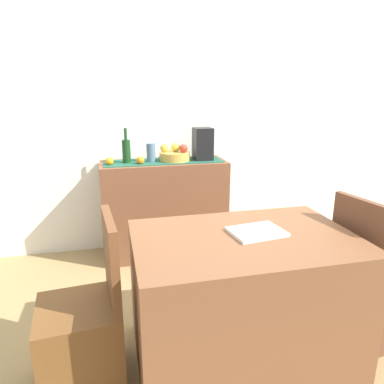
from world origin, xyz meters
TOP-DOWN VIEW (x-y plane):
  - ground_plane at (0.00, 0.00)m, footprint 6.40×6.40m
  - room_wall_rear at (0.00, 1.18)m, footprint 6.40×0.06m
  - sideboard_console at (-0.21, 0.92)m, footprint 1.11×0.42m
  - table_runner at (-0.21, 0.92)m, footprint 1.04×0.32m
  - fruit_bowl at (-0.11, 0.92)m, footprint 0.27×0.27m
  - apple_right at (-0.10, 0.94)m, footprint 0.08×0.08m
  - apple_rear at (-0.04, 0.88)m, footprint 0.07×0.07m
  - apple_front at (-0.20, 0.94)m, footprint 0.07×0.07m
  - wine_bottle at (-0.53, 0.92)m, footprint 0.07×0.07m
  - coffee_maker at (0.14, 0.92)m, footprint 0.16×0.18m
  - ceramic_vase at (-0.32, 0.92)m, footprint 0.08×0.08m
  - orange_loose_end at (-0.42, 0.84)m, footprint 0.07×0.07m
  - orange_loose_mid at (-0.68, 0.87)m, footprint 0.07×0.07m
  - dining_table at (-0.00, -0.51)m, footprint 1.18×0.78m
  - open_book at (0.08, -0.48)m, footprint 0.31×0.25m
  - chair_near_window at (-0.86, -0.51)m, footprint 0.44×0.44m
  - chair_by_corner at (0.85, -0.51)m, footprint 0.46×0.46m

SIDE VIEW (x-z plane):
  - ground_plane at x=0.00m, z-range -0.02..0.00m
  - chair_near_window at x=-0.86m, z-range -0.18..0.72m
  - chair_by_corner at x=0.85m, z-range -0.18..0.72m
  - dining_table at x=0.00m, z-range 0.00..0.74m
  - sideboard_console at x=-0.21m, z-range 0.00..0.88m
  - open_book at x=0.08m, z-range 0.74..0.76m
  - table_runner at x=-0.21m, z-range 0.88..0.88m
  - orange_loose_mid at x=-0.68m, z-range 0.88..0.94m
  - orange_loose_end at x=-0.42m, z-range 0.88..0.95m
  - fruit_bowl at x=-0.11m, z-range 0.88..0.96m
  - ceramic_vase at x=-0.32m, z-range 0.88..1.04m
  - wine_bottle at x=-0.53m, z-range 0.84..1.14m
  - apple_front at x=-0.20m, z-range 0.96..1.03m
  - apple_rear at x=-0.04m, z-range 0.96..1.03m
  - apple_right at x=-0.10m, z-range 0.96..1.04m
  - coffee_maker at x=0.14m, z-range 0.88..1.17m
  - room_wall_rear at x=0.00m, z-range 0.00..2.70m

